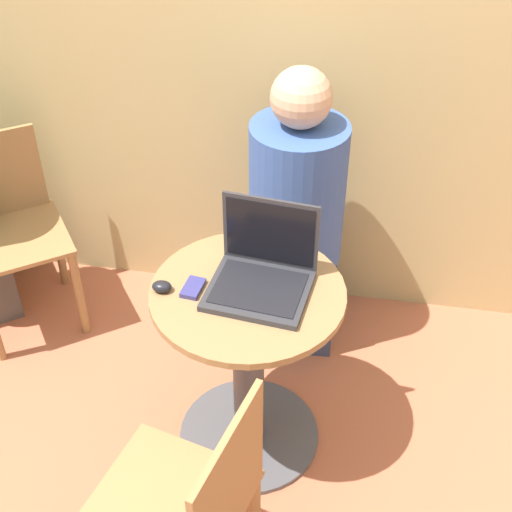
# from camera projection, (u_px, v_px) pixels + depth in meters

# --- Properties ---
(ground_plane) EXTENTS (12.00, 12.00, 0.00)m
(ground_plane) POSITION_uv_depth(u_px,v_px,m) (249.00, 435.00, 2.64)
(ground_plane) COLOR #B26042
(back_wall) EXTENTS (7.00, 0.05, 2.60)m
(back_wall) POSITION_uv_depth(u_px,v_px,m) (291.00, 4.00, 2.50)
(back_wall) COLOR tan
(back_wall) RESTS_ON ground_plane
(round_table) EXTENTS (0.61, 0.61, 0.72)m
(round_table) POSITION_uv_depth(u_px,v_px,m) (248.00, 357.00, 2.38)
(round_table) COLOR #4C4C51
(round_table) RESTS_ON ground_plane
(laptop) EXTENTS (0.33, 0.30, 0.26)m
(laptop) POSITION_uv_depth(u_px,v_px,m) (262.00, 271.00, 2.18)
(laptop) COLOR #2D2D33
(laptop) RESTS_ON round_table
(cell_phone) EXTENTS (0.07, 0.10, 0.02)m
(cell_phone) POSITION_uv_depth(u_px,v_px,m) (193.00, 288.00, 2.19)
(cell_phone) COLOR navy
(cell_phone) RESTS_ON round_table
(computer_mouse) EXTENTS (0.06, 0.05, 0.03)m
(computer_mouse) POSITION_uv_depth(u_px,v_px,m) (162.00, 287.00, 2.18)
(computer_mouse) COLOR black
(computer_mouse) RESTS_ON round_table
(person_seated) EXTENTS (0.37, 0.56, 1.21)m
(person_seated) POSITION_uv_depth(u_px,v_px,m) (296.00, 231.00, 2.79)
(person_seated) COLOR #3D4766
(person_seated) RESTS_ON ground_plane
(chair_background) EXTENTS (0.56, 0.56, 0.82)m
(chair_background) POSITION_uv_depth(u_px,v_px,m) (12.00, 231.00, 2.90)
(chair_background) COLOR #9E7042
(chair_background) RESTS_ON ground_plane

